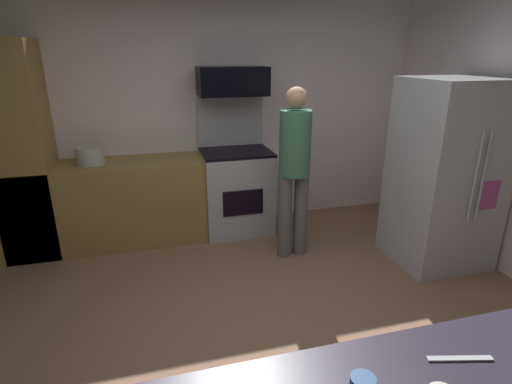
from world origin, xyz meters
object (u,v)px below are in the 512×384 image
Objects in this scene: person_cook at (294,166)px; stock_pot at (90,155)px; refrigerator at (445,174)px; oven_range at (236,187)px; microwave at (233,81)px.

stock_pot is at bearing 158.19° from person_cook.
refrigerator is 3.50m from stock_pot.
refrigerator reaches higher than oven_range.
oven_range is 2.18m from refrigerator.
person_cook is (0.41, -0.85, -0.74)m from microwave.
microwave is at bearing 3.03° from stock_pot.
oven_range is at bearing 145.35° from refrigerator.
oven_range is 1.17m from microwave.
oven_range is at bearing -0.20° from stock_pot.
microwave reaches higher than stock_pot.
person_cook is at bearing 161.39° from refrigerator.
microwave is at bearing 115.82° from person_cook.
refrigerator reaches higher than stock_pot.
microwave reaches higher than oven_range.
microwave reaches higher than person_cook.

